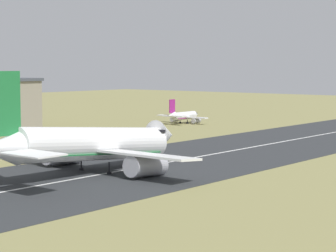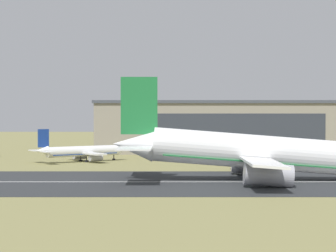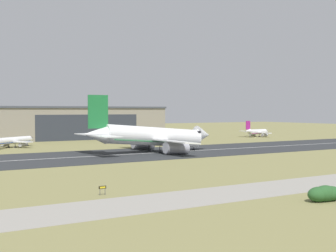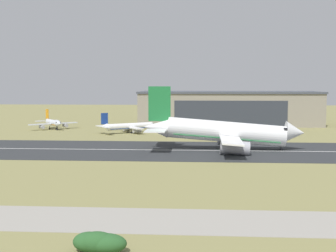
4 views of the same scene
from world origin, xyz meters
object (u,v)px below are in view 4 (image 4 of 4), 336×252
(airplane_landing, at_px, (225,132))
(airplane_parked_east, at_px, (53,123))
(shrub_clump, at_px, (98,242))
(airplane_parked_west, at_px, (129,127))

(airplane_landing, xyz_separation_m, airplane_parked_east, (-70.40, 57.26, -2.32))
(airplane_landing, height_order, airplane_parked_east, airplane_landing)
(airplane_landing, distance_m, shrub_clump, 88.73)
(airplane_landing, xyz_separation_m, airplane_parked_west, (-35.43, 44.51, -2.51))
(airplane_parked_east, height_order, shrub_clump, airplane_parked_east)
(airplane_parked_west, height_order, shrub_clump, airplane_parked_west)
(airplane_landing, bearing_deg, airplane_parked_west, 128.52)
(airplane_parked_east, bearing_deg, airplane_parked_west, -20.03)
(airplane_parked_west, bearing_deg, airplane_parked_east, 159.97)
(airplane_landing, relative_size, shrub_clump, 7.48)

